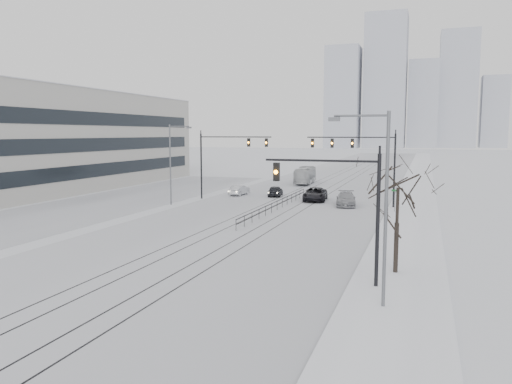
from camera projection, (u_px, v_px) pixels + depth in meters
name	position (u px, v px, depth m)	size (l,w,h in m)	color
ground	(103.00, 300.00, 24.18)	(500.00, 500.00, 0.00)	silver
road	(329.00, 183.00, 80.59)	(22.00, 260.00, 0.02)	silver
sidewalk_east	(417.00, 186.00, 76.25)	(5.00, 260.00, 0.16)	white
curb	(400.00, 185.00, 77.04)	(0.10, 260.00, 0.12)	gray
parking_strip	(138.00, 197.00, 63.48)	(14.00, 60.00, 0.03)	silver
tram_rails	(300.00, 198.00, 61.78)	(5.30, 180.00, 0.01)	black
office_building	(22.00, 140.00, 68.41)	(20.20, 62.20, 14.11)	#B5B3AB
skyline	(410.00, 92.00, 276.24)	(96.00, 48.00, 72.00)	#A7ABB7
traffic_mast_near	(346.00, 200.00, 25.83)	(6.10, 0.37, 7.00)	black
traffic_mast_ne	(363.00, 154.00, 53.79)	(9.60, 0.37, 8.00)	black
traffic_mast_nw	(224.00, 154.00, 60.10)	(9.10, 0.37, 8.00)	black
street_light_east	(379.00, 196.00, 22.32)	(2.73, 0.25, 9.00)	#595B60
street_light_west	(173.00, 159.00, 55.68)	(2.73, 0.25, 9.00)	#595B60
bare_tree	(398.00, 197.00, 27.89)	(4.40, 4.40, 6.10)	black
median_fence	(277.00, 205.00, 52.32)	(0.06, 24.00, 1.00)	black
street_sign	(395.00, 197.00, 50.30)	(0.70, 0.06, 2.40)	#595B60
sedan_sb_inner	(275.00, 191.00, 63.83)	(1.61, 4.01, 1.37)	black
sedan_sb_outer	(239.00, 190.00, 65.02)	(1.38, 3.97, 1.31)	#B2B5BB
sedan_nb_front	(315.00, 194.00, 59.58)	(2.58, 5.60, 1.56)	black
sedan_nb_right	(346.00, 199.00, 55.44)	(2.11, 5.18, 1.50)	gray
sedan_nb_far	(319.00, 194.00, 59.96)	(1.68, 4.17, 1.42)	black
box_truck	(305.00, 175.00, 79.76)	(2.23, 9.52, 2.65)	#B6B9BB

